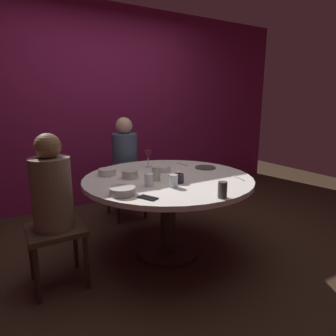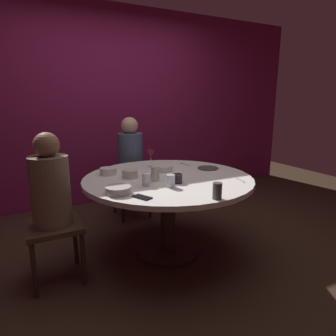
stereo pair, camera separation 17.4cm
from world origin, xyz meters
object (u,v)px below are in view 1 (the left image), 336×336
(candle_holder, at_px, (179,178))
(cup_center_front, at_px, (156,174))
(dining_table, at_px, (168,190))
(cup_by_right_diner, at_px, (149,180))
(cup_by_left_diner, at_px, (222,190))
(cup_near_candle, at_px, (173,181))
(seated_diner_left, at_px, (52,195))
(seated_diner_back, at_px, (125,157))
(bowl_small_white, at_px, (161,168))
(bowl_serving_large, at_px, (130,174))
(wine_glass, at_px, (148,155))
(bowl_salad_center, at_px, (123,191))
(bowl_sauce_side, at_px, (107,172))
(cell_phone, at_px, (148,198))
(dinner_plate, at_px, (205,167))

(candle_holder, height_order, cup_center_front, cup_center_front)
(dining_table, height_order, cup_by_right_diner, cup_by_right_diner)
(candle_holder, xyz_separation_m, cup_by_left_diner, (0.05, -0.48, 0.02))
(cup_near_candle, bearing_deg, cup_by_left_diner, -68.30)
(seated_diner_left, relative_size, seated_diner_back, 0.98)
(dining_table, height_order, cup_near_candle, cup_near_candle)
(seated_diner_back, height_order, cup_near_candle, seated_diner_back)
(bowl_small_white, relative_size, cup_by_left_diner, 1.58)
(bowl_serving_large, bearing_deg, seated_diner_back, 70.17)
(wine_glass, xyz_separation_m, cup_by_right_diner, (-0.30, -0.59, -0.08))
(bowl_serving_large, xyz_separation_m, bowl_small_white, (0.37, 0.09, -0.01))
(bowl_salad_center, relative_size, cup_by_right_diner, 1.80)
(bowl_sauce_side, bearing_deg, seated_diner_left, -148.63)
(bowl_salad_center, height_order, cup_by_left_diner, cup_by_left_diner)
(bowl_sauce_side, xyz_separation_m, cup_center_front, (0.30, -0.38, 0.03))
(candle_holder, height_order, bowl_salad_center, candle_holder)
(bowl_sauce_side, distance_m, cup_center_front, 0.48)
(candle_holder, bearing_deg, bowl_salad_center, -173.51)
(candle_holder, xyz_separation_m, cell_phone, (-0.40, -0.22, -0.03))
(seated_diner_left, xyz_separation_m, bowl_sauce_side, (0.53, 0.32, 0.04))
(dinner_plate, height_order, cup_by_left_diner, cup_by_left_diner)
(dinner_plate, distance_m, bowl_small_white, 0.45)
(bowl_sauce_side, height_order, cup_near_candle, cup_near_candle)
(wine_glass, bearing_deg, cup_by_right_diner, -116.68)
(candle_holder, xyz_separation_m, bowl_salad_center, (-0.52, -0.06, -0.01))
(cell_phone, bearing_deg, bowl_sauce_side, -112.94)
(candle_holder, relative_size, cup_near_candle, 0.96)
(bowl_sauce_side, bearing_deg, cup_center_front, -52.08)
(bowl_serving_large, bearing_deg, cup_by_right_diner, -83.88)
(cup_near_candle, bearing_deg, wine_glass, 78.61)
(seated_diner_back, relative_size, bowl_serving_large, 8.46)
(dinner_plate, height_order, cup_center_front, cup_center_front)
(dinner_plate, relative_size, cup_center_front, 1.69)
(seated_diner_back, bearing_deg, bowl_serving_large, -19.83)
(cell_phone, distance_m, cup_by_left_diner, 0.52)
(candle_holder, xyz_separation_m, bowl_sauce_side, (-0.43, 0.53, -0.01))
(bowl_sauce_side, bearing_deg, cell_phone, -87.90)
(dining_table, bearing_deg, candle_holder, -95.64)
(cup_near_candle, bearing_deg, bowl_salad_center, 176.90)
(bowl_small_white, relative_size, bowl_sauce_side, 1.16)
(cup_near_candle, xyz_separation_m, cup_center_front, (-0.03, 0.23, 0.01))
(cup_by_left_diner, height_order, cup_center_front, cup_center_front)
(bowl_salad_center, bearing_deg, dining_table, 26.33)
(cup_near_candle, bearing_deg, seated_diner_back, 84.51)
(seated_diner_left, xyz_separation_m, candle_holder, (0.96, -0.21, 0.04))
(bowl_salad_center, bearing_deg, bowl_serving_large, 59.99)
(seated_diner_back, distance_m, wine_glass, 0.57)
(bowl_serving_large, relative_size, bowl_small_white, 0.78)
(dining_table, xyz_separation_m, wine_glass, (0.02, 0.43, 0.26))
(dining_table, height_order, candle_holder, candle_holder)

